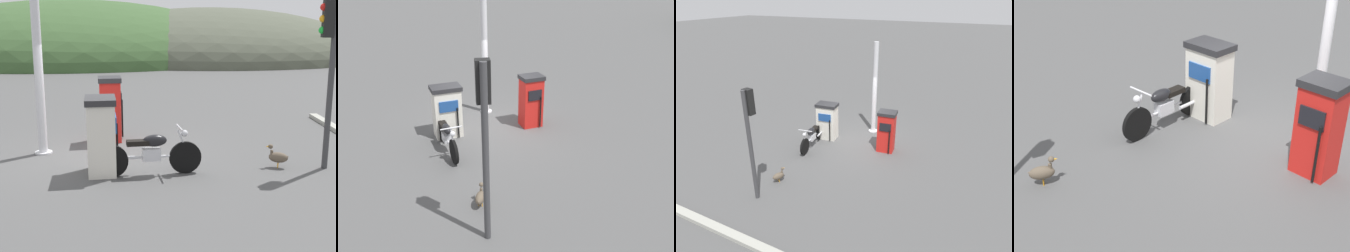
% 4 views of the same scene
% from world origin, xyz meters
% --- Properties ---
extents(ground_plane, '(120.00, 120.00, 0.00)m').
position_xyz_m(ground_plane, '(0.00, 0.00, 0.00)').
color(ground_plane, '#4C4C4C').
extents(fuel_pump_near, '(0.68, 0.92, 1.55)m').
position_xyz_m(fuel_pump_near, '(0.15, -1.30, 0.79)').
color(fuel_pump_near, silver).
rests_on(fuel_pump_near, ground).
extents(fuel_pump_far, '(0.64, 0.74, 1.64)m').
position_xyz_m(fuel_pump_far, '(0.15, 1.31, 0.83)').
color(fuel_pump_far, red).
rests_on(fuel_pump_far, ground).
extents(motorcycle_near_pump, '(2.12, 0.56, 0.96)m').
position_xyz_m(motorcycle_near_pump, '(1.12, -1.48, 0.46)').
color(motorcycle_near_pump, black).
rests_on(motorcycle_near_pump, ground).
extents(wandering_duck, '(0.48, 0.34, 0.49)m').
position_xyz_m(wandering_duck, '(3.79, -1.14, 0.24)').
color(wandering_duck, brown).
rests_on(wandering_duck, ground).
extents(roadside_traffic_light, '(0.39, 0.27, 3.41)m').
position_xyz_m(roadside_traffic_light, '(4.68, -1.21, 2.34)').
color(roadside_traffic_light, '#38383A').
rests_on(roadside_traffic_light, ground).
extents(canopy_support_pole, '(0.40, 0.40, 3.94)m').
position_xyz_m(canopy_support_pole, '(-1.34, 0.21, 1.90)').
color(canopy_support_pole, silver).
rests_on(canopy_support_pole, ground).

